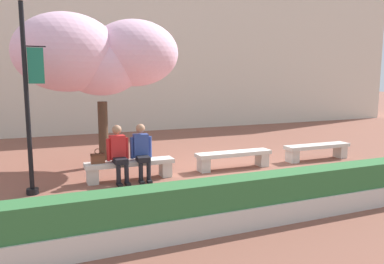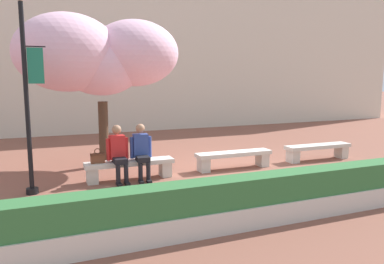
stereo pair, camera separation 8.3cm
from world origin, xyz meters
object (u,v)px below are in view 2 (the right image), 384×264
(person_seated_left, at_px, (118,151))
(handbag, at_px, (98,157))
(stone_bench_center, at_px, (318,149))
(cherry_tree_main, at_px, (100,56))
(lamp_post_with_banner, at_px, (26,73))
(stone_bench_west_end, at_px, (130,166))
(person_seated_right, at_px, (141,150))
(stone_bench_near_west, at_px, (234,157))

(person_seated_left, distance_m, handbag, 0.47)
(stone_bench_center, xyz_separation_m, cherry_tree_main, (-5.84, 1.50, 2.57))
(handbag, relative_size, lamp_post_with_banner, 0.08)
(stone_bench_west_end, relative_size, cherry_tree_main, 0.50)
(stone_bench_center, bearing_deg, person_seated_right, -179.41)
(stone_bench_near_west, bearing_deg, stone_bench_center, 0.00)
(stone_bench_near_west, height_order, stone_bench_center, same)
(stone_bench_west_end, height_order, person_seated_right, person_seated_right)
(stone_bench_west_end, height_order, cherry_tree_main, cherry_tree_main)
(stone_bench_center, bearing_deg, lamp_post_with_banner, -177.66)
(lamp_post_with_banner, bearing_deg, cherry_tree_main, 46.47)
(handbag, bearing_deg, stone_bench_center, -0.16)
(stone_bench_west_end, xyz_separation_m, lamp_post_with_banner, (-2.08, -0.31, 2.13))
(stone_bench_west_end, height_order, stone_bench_near_west, same)
(cherry_tree_main, xyz_separation_m, lamp_post_with_banner, (-1.71, -1.80, -0.44))
(lamp_post_with_banner, bearing_deg, handbag, 13.46)
(stone_bench_center, distance_m, person_seated_left, 5.75)
(person_seated_left, bearing_deg, stone_bench_center, 0.53)
(cherry_tree_main, bearing_deg, stone_bench_near_west, -25.73)
(stone_bench_center, height_order, handbag, handbag)
(handbag, bearing_deg, person_seated_left, -8.82)
(stone_bench_west_end, relative_size, stone_bench_near_west, 1.00)
(stone_bench_west_end, distance_m, person_seated_left, 0.48)
(person_seated_left, bearing_deg, stone_bench_west_end, 11.22)
(stone_bench_near_west, xyz_separation_m, cherry_tree_main, (-3.10, 1.50, 2.57))
(stone_bench_west_end, xyz_separation_m, handbag, (-0.72, 0.02, 0.27))
(stone_bench_center, bearing_deg, cherry_tree_main, 165.63)
(stone_bench_center, relative_size, person_seated_right, 1.59)
(stone_bench_center, height_order, lamp_post_with_banner, lamp_post_with_banner)
(stone_bench_west_end, xyz_separation_m, person_seated_left, (-0.27, -0.05, 0.39))
(stone_bench_near_west, distance_m, stone_bench_center, 2.74)
(person_seated_right, relative_size, cherry_tree_main, 0.31)
(stone_bench_west_end, bearing_deg, person_seated_left, -168.78)
(person_seated_right, xyz_separation_m, cherry_tree_main, (-0.64, 1.55, 2.19))
(person_seated_right, bearing_deg, lamp_post_with_banner, -173.80)
(stone_bench_west_end, xyz_separation_m, person_seated_right, (0.27, -0.05, 0.39))
(stone_bench_west_end, xyz_separation_m, cherry_tree_main, (-0.37, 1.50, 2.57))
(person_seated_right, distance_m, lamp_post_with_banner, 2.94)
(handbag, bearing_deg, person_seated_right, -4.05)
(stone_bench_west_end, height_order, stone_bench_center, same)
(person_seated_right, xyz_separation_m, lamp_post_with_banner, (-2.35, -0.26, 1.74))
(stone_bench_west_end, bearing_deg, stone_bench_center, 0.00)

